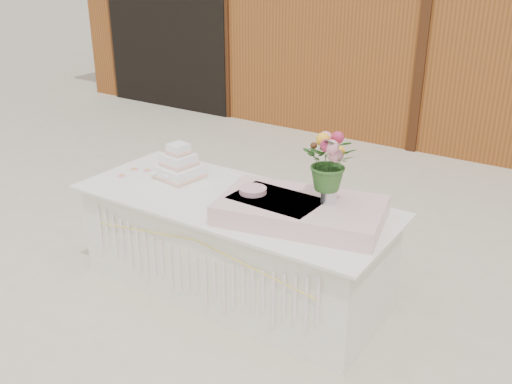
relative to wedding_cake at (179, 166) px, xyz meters
The scene contains 9 objects.
ground 1.06m from the wedding_cake, 10.21° to the right, with size 80.00×80.00×0.00m, color beige.
barn 5.97m from the wedding_cake, 84.28° to the left, with size 12.60×4.60×3.30m.
cake_table 0.78m from the wedding_cake, 10.67° to the right, with size 2.40×1.00×0.77m.
wedding_cake is the anchor object (origin of this frame).
pink_cake_stand 0.86m from the wedding_cake, 13.28° to the right, with size 0.24×0.24×0.17m.
satin_runner 1.19m from the wedding_cake, ahead, with size 1.08×0.63×0.14m, color beige.
flower_vase 1.35m from the wedding_cake, ahead, with size 0.11×0.11×0.14m, color silver.
bouquet 1.39m from the wedding_cake, ahead, with size 0.34×0.30×0.38m, color #326227.
loose_flowers 0.39m from the wedding_cake, 168.93° to the right, with size 0.14×0.33×0.02m, color pink, non-canonical shape.
Camera 1 is at (2.24, -3.07, 2.45)m, focal length 40.00 mm.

